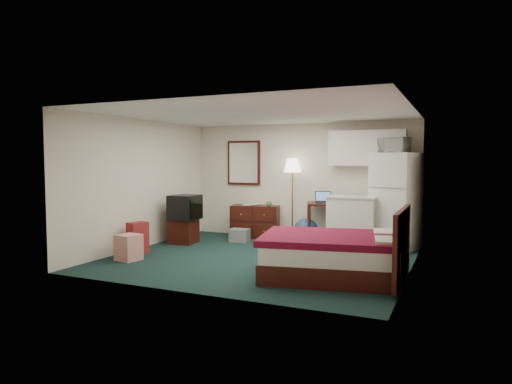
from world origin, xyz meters
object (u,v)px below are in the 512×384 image
at_px(tv_stand, 183,231).
at_px(bed, 330,256).
at_px(desk, 323,223).
at_px(floor_lamp, 292,199).
at_px(suitcase, 138,238).
at_px(fridge, 396,201).
at_px(dresser, 255,221).
at_px(kitchen_counter, 353,222).

bearing_deg(tv_stand, bed, -31.30).
bearing_deg(desk, bed, -91.03).
distance_m(floor_lamp, suitcase, 3.33).
bearing_deg(fridge, tv_stand, -145.45).
distance_m(bed, suitcase, 3.67).
xyz_separation_m(floor_lamp, tv_stand, (-1.93, -1.28, -0.63)).
distance_m(dresser, suitcase, 2.78).
bearing_deg(bed, floor_lamp, 108.76).
xyz_separation_m(dresser, floor_lamp, (0.85, 0.04, 0.52)).
distance_m(kitchen_counter, bed, 2.44).
bearing_deg(suitcase, kitchen_counter, 46.81).
distance_m(kitchen_counter, fridge, 0.91).
distance_m(desk, tv_stand, 2.90).
bearing_deg(bed, kitchen_counter, 83.69).
height_order(dresser, desk, desk).
distance_m(bed, tv_stand, 3.78).
bearing_deg(tv_stand, floor_lamp, 24.99).
relative_size(floor_lamp, suitcase, 3.03).
bearing_deg(fridge, desk, -163.08).
height_order(desk, fridge, fridge).
bearing_deg(fridge, bed, -83.76).
bearing_deg(tv_stand, kitchen_counter, 7.72).
height_order(bed, tv_stand, bed).
bearing_deg(desk, suitcase, -158.02).
distance_m(dresser, desk, 1.57).
distance_m(dresser, bed, 3.62).
distance_m(floor_lamp, kitchen_counter, 1.45).
relative_size(desk, bed, 0.44).
distance_m(dresser, fridge, 3.06).
bearing_deg(fridge, kitchen_counter, -148.50).
xyz_separation_m(desk, kitchen_counter, (0.65, -0.22, 0.07)).
distance_m(desk, fridge, 1.52).
distance_m(floor_lamp, desk, 0.85).
bearing_deg(dresser, desk, -12.98).
xyz_separation_m(kitchen_counter, tv_stand, (-3.29, -0.97, -0.24)).
relative_size(dresser, suitcase, 1.81).
bearing_deg(dresser, tv_stand, -142.01).
bearing_deg(kitchen_counter, tv_stand, -163.93).
relative_size(dresser, kitchen_counter, 1.07).
bearing_deg(floor_lamp, dresser, -177.32).
relative_size(fridge, tv_stand, 3.41).
bearing_deg(suitcase, dresser, 77.62).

